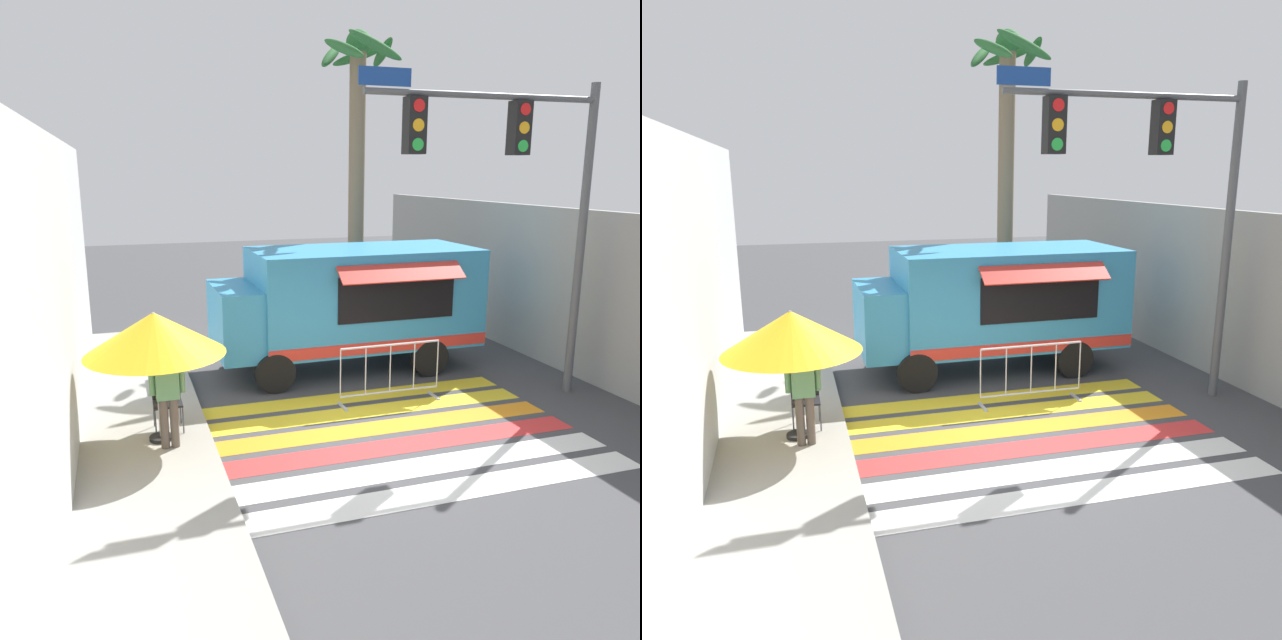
# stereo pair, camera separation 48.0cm
# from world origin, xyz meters

# --- Properties ---
(ground_plane) EXTENTS (60.00, 60.00, 0.00)m
(ground_plane) POSITION_xyz_m (0.00, 0.00, 0.00)
(ground_plane) COLOR #424244
(sidewalk_left) EXTENTS (4.40, 16.00, 0.14)m
(sidewalk_left) POSITION_xyz_m (-4.94, 0.00, 0.07)
(sidewalk_left) COLOR #99968E
(sidewalk_left) RESTS_ON ground_plane
(building_left_facade) EXTENTS (0.25, 16.00, 4.75)m
(building_left_facade) POSITION_xyz_m (-4.85, 0.00, 2.38)
(building_left_facade) COLOR silver
(building_left_facade) RESTS_ON ground_plane
(concrete_wall_right) EXTENTS (0.20, 16.00, 3.49)m
(concrete_wall_right) POSITION_xyz_m (5.18, 3.00, 1.75)
(concrete_wall_right) COLOR gray
(concrete_wall_right) RESTS_ON ground_plane
(crosswalk_painted) EXTENTS (6.40, 4.36, 0.01)m
(crosswalk_painted) POSITION_xyz_m (0.00, 0.04, 0.00)
(crosswalk_painted) COLOR white
(crosswalk_painted) RESTS_ON ground_plane
(food_truck) EXTENTS (5.63, 2.74, 2.64)m
(food_truck) POSITION_xyz_m (0.62, 3.71, 1.53)
(food_truck) COLOR #338CBF
(food_truck) RESTS_ON ground_plane
(traffic_signal_pole) EXTENTS (4.61, 0.29, 5.84)m
(traffic_signal_pole) POSITION_xyz_m (2.81, 0.93, 4.23)
(traffic_signal_pole) COLOR #515456
(traffic_signal_pole) RESTS_ON ground_plane
(patio_umbrella) EXTENTS (2.13, 2.13, 2.05)m
(patio_umbrella) POSITION_xyz_m (-3.52, 0.75, 1.86)
(patio_umbrella) COLOR black
(patio_umbrella) RESTS_ON sidewalk_left
(folding_chair) EXTENTS (0.45, 0.45, 0.89)m
(folding_chair) POSITION_xyz_m (-3.37, 1.20, 0.68)
(folding_chair) COLOR #4C4C51
(folding_chair) RESTS_ON sidewalk_left
(vendor_person) EXTENTS (0.53, 0.22, 1.67)m
(vendor_person) POSITION_xyz_m (-3.40, 0.43, 1.09)
(vendor_person) COLOR brown
(vendor_person) RESTS_ON sidewalk_left
(barricade_front) EXTENTS (2.00, 0.44, 1.14)m
(barricade_front) POSITION_xyz_m (0.73, 1.49, 0.56)
(barricade_front) COLOR #B7BABF
(barricade_front) RESTS_ON ground_plane
(palm_tree) EXTENTS (2.03, 2.06, 7.56)m
(palm_tree) POSITION_xyz_m (1.92, 6.37, 4.78)
(palm_tree) COLOR #7A664C
(palm_tree) RESTS_ON ground_plane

